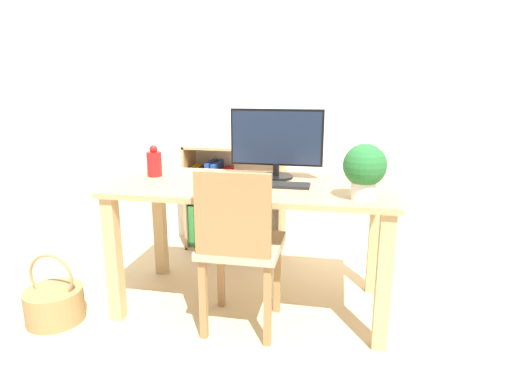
{
  "coord_description": "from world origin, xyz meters",
  "views": [
    {
      "loc": [
        0.46,
        -2.22,
        1.26
      ],
      "look_at": [
        0.0,
        0.1,
        0.65
      ],
      "focal_mm": 30.0,
      "sensor_mm": 36.0,
      "label": 1
    }
  ],
  "objects_px": {
    "bookshelf": "(221,205)",
    "monitor": "(276,141)",
    "chair": "(239,244)",
    "keyboard": "(274,185)",
    "vase": "(154,163)",
    "potted_plant": "(365,169)",
    "basket": "(54,303)"
  },
  "relations": [
    {
      "from": "bookshelf",
      "to": "monitor",
      "type": "bearing_deg",
      "value": -52.08
    },
    {
      "from": "bookshelf",
      "to": "chair",
      "type": "bearing_deg",
      "value": -69.86
    },
    {
      "from": "keyboard",
      "to": "vase",
      "type": "relative_size",
      "value": 2.09
    },
    {
      "from": "vase",
      "to": "potted_plant",
      "type": "relative_size",
      "value": 0.7
    },
    {
      "from": "keyboard",
      "to": "basket",
      "type": "distance_m",
      "value": 1.35
    },
    {
      "from": "keyboard",
      "to": "chair",
      "type": "distance_m",
      "value": 0.38
    },
    {
      "from": "potted_plant",
      "to": "keyboard",
      "type": "bearing_deg",
      "value": 158.35
    },
    {
      "from": "monitor",
      "to": "basket",
      "type": "height_order",
      "value": "monitor"
    },
    {
      "from": "bookshelf",
      "to": "basket",
      "type": "height_order",
      "value": "bookshelf"
    },
    {
      "from": "monitor",
      "to": "chair",
      "type": "xyz_separation_m",
      "value": [
        -0.11,
        -0.45,
        -0.46
      ]
    },
    {
      "from": "chair",
      "to": "keyboard",
      "type": "bearing_deg",
      "value": 67.67
    },
    {
      "from": "bookshelf",
      "to": "basket",
      "type": "bearing_deg",
      "value": -115.85
    },
    {
      "from": "keyboard",
      "to": "potted_plant",
      "type": "relative_size",
      "value": 1.45
    },
    {
      "from": "keyboard",
      "to": "basket",
      "type": "relative_size",
      "value": 0.99
    },
    {
      "from": "keyboard",
      "to": "chair",
      "type": "xyz_separation_m",
      "value": [
        -0.13,
        -0.25,
        -0.25
      ]
    },
    {
      "from": "keyboard",
      "to": "vase",
      "type": "bearing_deg",
      "value": 171.35
    },
    {
      "from": "chair",
      "to": "bookshelf",
      "type": "height_order",
      "value": "chair"
    },
    {
      "from": "basket",
      "to": "monitor",
      "type": "bearing_deg",
      "value": 26.08
    },
    {
      "from": "chair",
      "to": "bookshelf",
      "type": "relative_size",
      "value": 1.08
    },
    {
      "from": "bookshelf",
      "to": "potted_plant",
      "type": "bearing_deg",
      "value": -46.58
    },
    {
      "from": "vase",
      "to": "chair",
      "type": "distance_m",
      "value": 0.76
    },
    {
      "from": "potted_plant",
      "to": "chair",
      "type": "relative_size",
      "value": 0.3
    },
    {
      "from": "keyboard",
      "to": "basket",
      "type": "height_order",
      "value": "keyboard"
    },
    {
      "from": "monitor",
      "to": "vase",
      "type": "bearing_deg",
      "value": -172.93
    },
    {
      "from": "monitor",
      "to": "basket",
      "type": "relative_size",
      "value": 1.37
    },
    {
      "from": "potted_plant",
      "to": "bookshelf",
      "type": "height_order",
      "value": "potted_plant"
    },
    {
      "from": "keyboard",
      "to": "chair",
      "type": "relative_size",
      "value": 0.44
    },
    {
      "from": "monitor",
      "to": "basket",
      "type": "xyz_separation_m",
      "value": [
        -1.12,
        -0.55,
        -0.84
      ]
    },
    {
      "from": "monitor",
      "to": "bookshelf",
      "type": "xyz_separation_m",
      "value": [
        -0.53,
        0.68,
        -0.6
      ]
    },
    {
      "from": "basket",
      "to": "bookshelf",
      "type": "bearing_deg",
      "value": 64.15
    },
    {
      "from": "keyboard",
      "to": "bookshelf",
      "type": "relative_size",
      "value": 0.48
    },
    {
      "from": "monitor",
      "to": "keyboard",
      "type": "relative_size",
      "value": 1.38
    }
  ]
}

